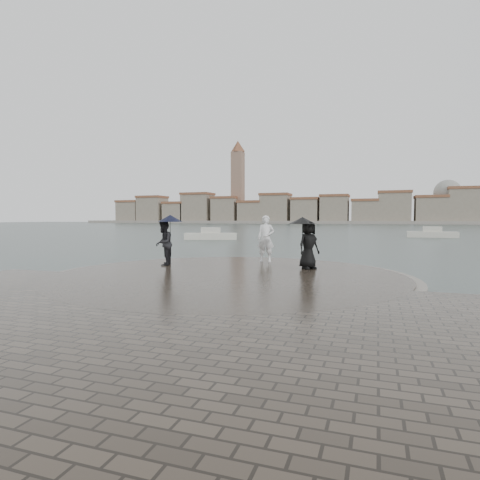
% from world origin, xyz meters
% --- Properties ---
extents(ground, '(400.00, 400.00, 0.00)m').
position_xyz_m(ground, '(0.00, 0.00, 0.00)').
color(ground, '#2B3835').
rests_on(ground, ground).
extents(kerb_ring, '(12.50, 12.50, 0.32)m').
position_xyz_m(kerb_ring, '(0.00, 3.50, 0.16)').
color(kerb_ring, gray).
rests_on(kerb_ring, ground).
extents(quay_tip, '(11.90, 11.90, 0.36)m').
position_xyz_m(quay_tip, '(0.00, 3.50, 0.18)').
color(quay_tip, '#2D261E').
rests_on(quay_tip, ground).
extents(statue, '(0.78, 0.55, 2.03)m').
position_xyz_m(statue, '(0.25, 7.56, 1.38)').
color(statue, white).
rests_on(statue, quay_tip).
extents(visitor_left, '(1.21, 1.13, 2.04)m').
position_xyz_m(visitor_left, '(-3.24, 4.93, 1.47)').
color(visitor_left, black).
rests_on(visitor_left, quay_tip).
extents(visitor_right, '(1.27, 1.14, 1.95)m').
position_xyz_m(visitor_right, '(2.36, 5.70, 1.48)').
color(visitor_right, black).
rests_on(visitor_right, quay_tip).
extents(far_skyline, '(260.00, 20.00, 37.00)m').
position_xyz_m(far_skyline, '(-6.29, 160.71, 5.61)').
color(far_skyline, gray).
rests_on(far_skyline, ground).
extents(boats, '(28.52, 15.21, 1.50)m').
position_xyz_m(boats, '(-0.47, 36.24, 0.38)').
color(boats, beige).
rests_on(boats, ground).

